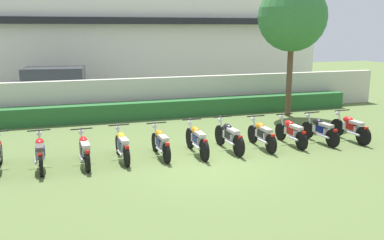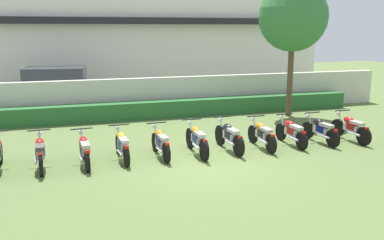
{
  "view_description": "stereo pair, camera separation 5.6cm",
  "coord_description": "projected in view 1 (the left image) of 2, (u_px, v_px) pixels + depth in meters",
  "views": [
    {
      "loc": [
        -3.65,
        -10.41,
        3.67
      ],
      "look_at": [
        0.0,
        1.3,
        0.97
      ],
      "focal_mm": 39.17,
      "sensor_mm": 36.0,
      "label": 1
    },
    {
      "loc": [
        -3.6,
        -10.43,
        3.67
      ],
      "look_at": [
        0.0,
        1.3,
        0.97
      ],
      "focal_mm": 39.17,
      "sensor_mm": 36.0,
      "label": 2
    }
  ],
  "objects": [
    {
      "name": "motorcycle_in_row_10",
      "position": [
        350.0,
        127.0,
        13.87
      ],
      "size": [
        0.6,
        1.87,
        0.96
      ],
      "rotation": [
        0.0,
        0.0,
        1.62
      ],
      "color": "black",
      "rests_on": "ground"
    },
    {
      "name": "motorcycle_in_row_3",
      "position": [
        122.0,
        145.0,
        11.82
      ],
      "size": [
        0.6,
        1.81,
        0.94
      ],
      "rotation": [
        0.0,
        0.0,
        1.61
      ],
      "color": "black",
      "rests_on": "ground"
    },
    {
      "name": "hedge_row",
      "position": [
        156.0,
        109.0,
        17.45
      ],
      "size": [
        17.86,
        0.7,
        0.71
      ],
      "primitive_type": "cube",
      "color": "#28602D",
      "rests_on": "ground"
    },
    {
      "name": "tree_near_inspector",
      "position": [
        292.0,
        17.0,
        17.08
      ],
      "size": [
        2.82,
        2.82,
        5.53
      ],
      "color": "brown",
      "rests_on": "ground"
    },
    {
      "name": "motorcycle_in_row_1",
      "position": [
        40.0,
        152.0,
        11.09
      ],
      "size": [
        0.6,
        1.87,
        0.96
      ],
      "rotation": [
        0.0,
        0.0,
        1.62
      ],
      "color": "black",
      "rests_on": "ground"
    },
    {
      "name": "building",
      "position": [
        121.0,
        25.0,
        25.64
      ],
      "size": [
        23.51,
        6.5,
        7.69
      ],
      "color": "white",
      "rests_on": "ground"
    },
    {
      "name": "motorcycle_in_row_8",
      "position": [
        291.0,
        132.0,
        13.36
      ],
      "size": [
        0.6,
        1.79,
        0.94
      ],
      "rotation": [
        0.0,
        0.0,
        1.61
      ],
      "color": "black",
      "rests_on": "ground"
    },
    {
      "name": "motorcycle_in_row_7",
      "position": [
        262.0,
        134.0,
        13.01
      ],
      "size": [
        0.6,
        1.82,
        0.95
      ],
      "rotation": [
        0.0,
        0.0,
        1.58
      ],
      "color": "black",
      "rests_on": "ground"
    },
    {
      "name": "motorcycle_in_row_4",
      "position": [
        161.0,
        142.0,
        12.1
      ],
      "size": [
        0.6,
        1.78,
        0.94
      ],
      "rotation": [
        0.0,
        0.0,
        1.62
      ],
      "color": "black",
      "rests_on": "ground"
    },
    {
      "name": "ground",
      "position": [
        206.0,
        164.0,
        11.56
      ],
      "size": [
        60.0,
        60.0,
        0.0
      ],
      "primitive_type": "plane",
      "color": "#566B38"
    },
    {
      "name": "motorcycle_in_row_6",
      "position": [
        229.0,
        136.0,
        12.74
      ],
      "size": [
        0.6,
        1.97,
        0.98
      ],
      "rotation": [
        0.0,
        0.0,
        1.62
      ],
      "color": "black",
      "rests_on": "ground"
    },
    {
      "name": "motorcycle_in_row_9",
      "position": [
        320.0,
        130.0,
        13.63
      ],
      "size": [
        0.6,
        1.8,
        0.94
      ],
      "rotation": [
        0.0,
        0.0,
        1.67
      ],
      "color": "black",
      "rests_on": "ground"
    },
    {
      "name": "parked_car",
      "position": [
        58.0,
        88.0,
        19.62
      ],
      "size": [
        4.72,
        2.59,
        1.89
      ],
      "rotation": [
        0.0,
        0.0,
        -0.14
      ],
      "color": "#9EA3A8",
      "rests_on": "ground"
    },
    {
      "name": "motorcycle_in_row_2",
      "position": [
        84.0,
        150.0,
        11.38
      ],
      "size": [
        0.6,
        1.78,
        0.94
      ],
      "rotation": [
        0.0,
        0.0,
        1.63
      ],
      "color": "black",
      "rests_on": "ground"
    },
    {
      "name": "compound_wall",
      "position": [
        152.0,
        96.0,
        18.0
      ],
      "size": [
        22.33,
        0.3,
        1.6
      ],
      "primitive_type": "cube",
      "color": "beige",
      "rests_on": "ground"
    },
    {
      "name": "motorcycle_in_row_5",
      "position": [
        197.0,
        139.0,
        12.35
      ],
      "size": [
        0.6,
        1.98,
        0.98
      ],
      "rotation": [
        0.0,
        0.0,
        1.58
      ],
      "color": "black",
      "rests_on": "ground"
    }
  ]
}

